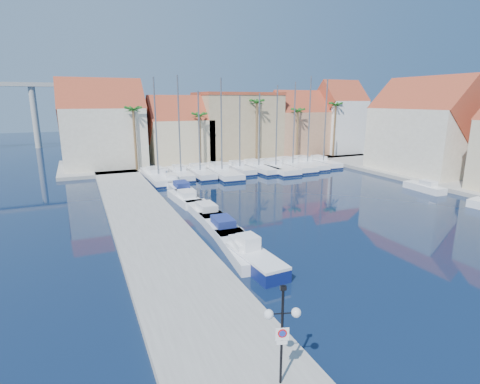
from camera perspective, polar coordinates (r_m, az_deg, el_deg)
The scene contains 35 objects.
ground at distance 23.15m, azimuth 17.58°, elevation -14.42°, with size 260.00×260.00×0.00m, color black.
quay_west at distance 30.81m, azimuth -12.97°, elevation -6.37°, with size 6.00×77.00×0.50m, color gray.
shore_north at distance 68.25m, azimuth -2.75°, elevation 5.03°, with size 54.00×16.00×0.50m, color gray.
shore_east at distance 55.90m, azimuth 32.59°, elevation 0.86°, with size 12.00×60.00×0.50m, color gray.
lamp_post at distance 14.12m, azimuth 6.46°, elevation -18.87°, with size 1.31×0.65×3.97m.
fishing_boat at distance 24.90m, azimuth 2.28°, elevation -10.03°, with size 2.17×5.58×1.92m.
motorboat_west_0 at distance 26.75m, azimuth 0.24°, elevation -8.57°, with size 2.89×7.13×1.40m.
motorboat_west_1 at distance 31.32m, azimuth -2.92°, elevation -5.18°, with size 2.43×6.72×1.40m.
motorboat_west_2 at distance 35.54m, azimuth -5.38°, elevation -2.89°, with size 2.11×6.59×1.40m.
motorboat_west_3 at distance 40.50m, azimuth -8.40°, elevation -0.89°, with size 2.36×6.29×1.40m.
motorboat_west_4 at distance 45.09m, azimuth -9.07°, elevation 0.61°, with size 2.30×6.77×1.40m.
motorboat_west_5 at distance 49.92m, azimuth -10.61°, elevation 1.83°, with size 2.20×6.20×1.40m.
motorboat_west_6 at distance 54.10m, azimuth -11.84°, elevation 2.70°, with size 2.22×5.90×1.40m.
motorboat_east_1 at distance 50.22m, azimuth 26.34°, elevation 0.68°, with size 1.81×5.18×1.40m.
sailboat_0 at distance 52.36m, azimuth -12.45°, elevation 2.38°, with size 3.12×10.99×13.56m.
sailboat_1 at distance 53.66m, azimuth -9.09°, elevation 2.86°, with size 2.67×8.74×13.92m.
sailboat_2 at distance 54.34m, azimuth -6.26°, elevation 3.04°, with size 2.48×9.19×11.89m.
sailboat_3 at distance 54.82m, azimuth -3.00°, elevation 3.19°, with size 3.42×11.82×13.67m.
sailboat_4 at distance 56.88m, azimuth -0.23°, elevation 3.62°, with size 2.40×8.31×11.34m.
sailboat_5 at distance 58.01m, azimuth 2.57°, elevation 3.78°, with size 3.52×10.36×11.69m.
sailboat_6 at distance 58.44m, azimuth 5.15°, elevation 3.81°, with size 3.17×11.62×12.83m.
sailboat_7 at distance 60.71m, azimuth 7.71°, elevation 4.13°, with size 3.01×11.36×13.35m.
sailboat_8 at distance 62.53m, azimuth 9.96°, elevation 4.35°, with size 3.29×10.46×14.28m.
sailboat_9 at distance 64.00m, azimuth 12.31°, elevation 4.49°, with size 2.40×8.62×13.90m.
building_0 at distance 62.31m, azimuth -20.15°, elevation 9.18°, with size 12.30×9.00×13.50m.
building_1 at distance 64.29m, azimuth -9.23°, elevation 8.86°, with size 10.30×8.00×11.00m.
building_2 at distance 68.71m, azimuth -0.43°, elevation 10.15°, with size 14.20×10.20×11.50m.
building_3 at distance 73.42m, azimuth 8.66°, elevation 9.92°, with size 10.30×8.00×12.00m.
building_4 at distance 77.72m, azimuth 14.82°, elevation 10.65°, with size 8.30×8.00×14.00m.
building_6 at distance 60.45m, azimuth 26.32°, elevation 8.48°, with size 9.00×14.30×13.50m.
palm_0 at distance 57.62m, azimuth -15.97°, elevation 11.72°, with size 2.60×2.60×10.15m.
palm_1 at distance 59.86m, azimuth -6.22°, elevation 11.32°, with size 2.60×2.60×9.15m.
palm_2 at distance 63.53m, azimuth 2.60°, elevation 13.22°, with size 2.60×2.60×11.15m.
palm_3 at distance 67.46m, azimuth 8.84°, elevation 11.92°, with size 2.60×2.60×9.65m.
palm_4 at distance 72.02m, azimuth 14.39°, elevation 12.52°, with size 2.60×2.60×10.65m.
Camera 1 is at (-13.96, -15.04, 10.73)m, focal length 28.00 mm.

